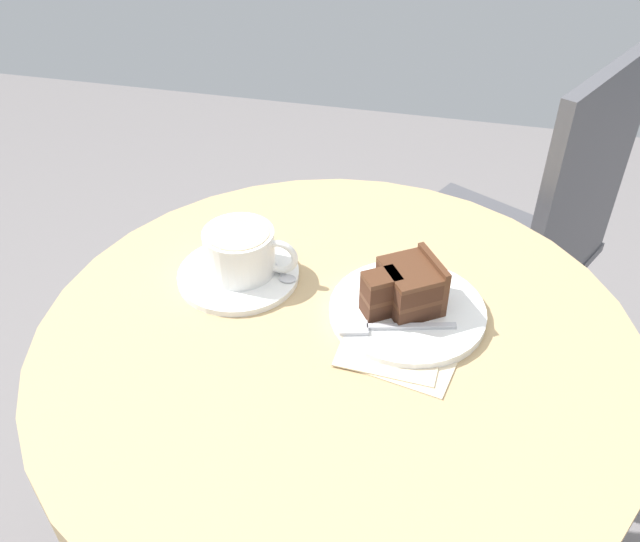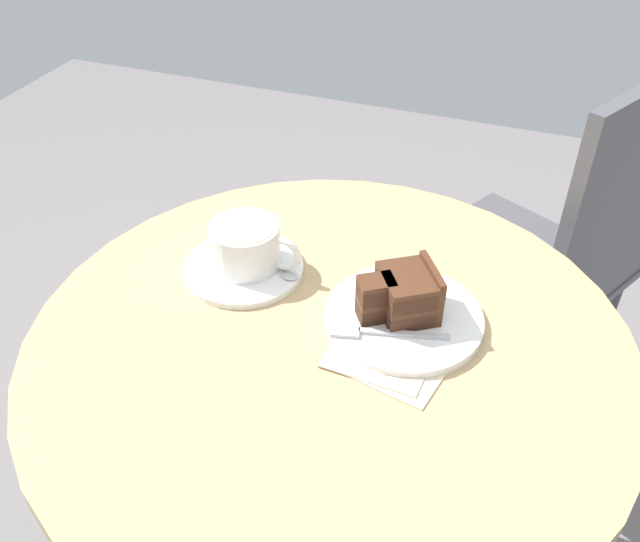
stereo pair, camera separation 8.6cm
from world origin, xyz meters
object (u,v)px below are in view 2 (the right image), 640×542
at_px(coffee_cup, 247,245).
at_px(fork, 375,332).
at_px(saucer, 244,268).
at_px(teaspoon, 281,264).
at_px(cake_slice, 404,294).
at_px(napkin, 391,348).
at_px(cafe_chair, 556,252).
at_px(cake_plate, 404,318).

height_order(coffee_cup, fork, coffee_cup).
height_order(saucer, coffee_cup, coffee_cup).
xyz_separation_m(coffee_cup, teaspoon, (0.04, 0.01, -0.03)).
height_order(saucer, cake_slice, cake_slice).
bearing_deg(fork, napkin, 147.24).
bearing_deg(coffee_cup, cake_slice, -6.78).
height_order(napkin, cafe_chair, cafe_chair).
xyz_separation_m(cake_plate, napkin, (-0.00, -0.05, -0.00)).
relative_size(teaspoon, fork, 0.60).
bearing_deg(fork, coffee_cup, -34.49).
distance_m(saucer, cake_plate, 0.23).
bearing_deg(cafe_chair, cake_plate, 8.03).
relative_size(coffee_cup, cafe_chair, 0.14).
xyz_separation_m(saucer, fork, (0.21, -0.07, 0.01)).
height_order(cake_slice, fork, cake_slice).
distance_m(saucer, coffee_cup, 0.04).
height_order(teaspoon, cafe_chair, cafe_chair).
bearing_deg(teaspoon, cake_plate, 29.84).
bearing_deg(coffee_cup, cake_plate, -7.41).
distance_m(coffee_cup, cafe_chair, 0.67).
relative_size(teaspoon, cake_slice, 0.78).
xyz_separation_m(fork, cafe_chair, (0.20, 0.55, -0.21)).
xyz_separation_m(saucer, cake_slice, (0.23, -0.02, 0.04)).
bearing_deg(fork, saucer, -32.64).
bearing_deg(coffee_cup, teaspoon, 15.01).
relative_size(saucer, coffee_cup, 1.28).
bearing_deg(saucer, napkin, -18.29).
relative_size(saucer, cake_slice, 1.52).
relative_size(saucer, fork, 1.16).
distance_m(saucer, napkin, 0.24).
bearing_deg(fork, cake_plate, -132.47).
relative_size(cake_slice, napkin, 0.69).
bearing_deg(coffee_cup, cafe_chair, 49.29).
bearing_deg(cake_plate, coffee_cup, 172.59).
xyz_separation_m(coffee_cup, fork, (0.20, -0.07, -0.03)).
relative_size(fork, napkin, 0.91).
distance_m(cake_slice, fork, 0.06).
relative_size(cake_slice, cafe_chair, 0.12).
height_order(cake_plate, cake_slice, cake_slice).
bearing_deg(napkin, fork, 161.61).
height_order(coffee_cup, teaspoon, coffee_cup).
xyz_separation_m(teaspoon, cafe_chair, (0.36, 0.46, -0.21)).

